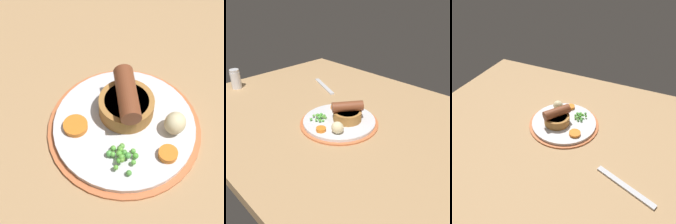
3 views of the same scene
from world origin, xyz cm
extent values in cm
cube|color=tan|center=(0.00, 0.00, 1.50)|extent=(110.00, 80.00, 3.00)
cylinder|color=#CC6B3D|center=(3.83, -4.65, 3.25)|extent=(24.28, 24.28, 0.50)
cylinder|color=silver|center=(3.83, -4.65, 3.70)|extent=(22.34, 22.34, 1.40)
cylinder|color=#AD7538|center=(5.73, -3.02, 5.91)|extent=(8.73, 8.73, 3.02)
cylinder|color=#33190C|center=(5.73, -3.02, 7.27)|extent=(6.99, 6.99, 0.30)
cylinder|color=brown|center=(5.73, -3.02, 8.99)|extent=(7.97, 9.42, 3.14)
sphere|color=#51AA38|center=(1.00, -10.06, 5.06)|extent=(0.90, 0.90, 0.90)
sphere|color=#5AA23D|center=(0.21, -7.75, 5.17)|extent=(0.89, 0.89, 0.89)
sphere|color=#52A846|center=(-0.23, -9.49, 5.57)|extent=(0.96, 0.96, 0.96)
sphere|color=#60A436|center=(-1.20, -9.43, 5.69)|extent=(0.85, 0.85, 0.85)
sphere|color=#4FA94E|center=(0.13, -9.42, 5.37)|extent=(0.78, 0.78, 0.78)
sphere|color=#57AA39|center=(-0.99, -9.15, 5.86)|extent=(0.97, 0.97, 0.97)
sphere|color=#56B339|center=(-0.76, -8.40, 5.57)|extent=(0.95, 0.95, 0.95)
sphere|color=#5EB543|center=(-1.37, -7.71, 5.24)|extent=(0.77, 0.77, 0.77)
sphere|color=#55B14A|center=(-1.63, -7.19, 5.10)|extent=(0.90, 0.90, 0.90)
sphere|color=#51A03F|center=(-1.60, -11.41, 4.99)|extent=(0.84, 0.84, 0.84)
sphere|color=#62A742|center=(0.66, -7.52, 4.99)|extent=(0.86, 0.86, 0.86)
sphere|color=green|center=(-1.55, -9.21, 5.57)|extent=(0.78, 0.78, 0.78)
sphere|color=#50AE46|center=(-1.75, -7.25, 5.01)|extent=(0.71, 0.71, 0.71)
sphere|color=#52A13E|center=(-0.28, -8.74, 5.50)|extent=(0.83, 0.83, 0.83)
sphere|color=#5DAE41|center=(-0.55, -6.90, 4.99)|extent=(0.84, 0.84, 0.84)
sphere|color=#61AD3D|center=(-2.48, -9.60, 5.22)|extent=(0.76, 0.76, 0.76)
sphere|color=#61B845|center=(-0.25, -10.68, 5.17)|extent=(0.76, 0.76, 0.76)
sphere|color=#63A339|center=(-1.00, -9.26, 5.79)|extent=(0.88, 0.88, 0.88)
sphere|color=#63AF3B|center=(-0.38, -7.94, 5.27)|extent=(0.75, 0.75, 0.75)
sphere|color=#5BAD42|center=(1.41, -9.17, 4.80)|extent=(0.79, 0.79, 0.79)
ellipsoid|color=beige|center=(8.91, -10.42, 6.15)|extent=(4.31, 4.09, 3.50)
cylinder|color=orange|center=(-2.20, 0.43, 4.85)|extent=(4.84, 4.84, 0.91)
cylinder|color=orange|center=(4.82, -12.98, 4.91)|extent=(4.07, 4.07, 1.03)
cube|color=silver|center=(-22.01, 12.24, 3.30)|extent=(17.39, 7.89, 0.60)
camera|label=1|loc=(-19.17, -27.40, 53.31)|focal=60.00mm
camera|label=2|loc=(51.18, -52.14, 42.58)|focal=40.00mm
camera|label=3|loc=(-24.46, 56.59, 59.37)|focal=40.00mm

